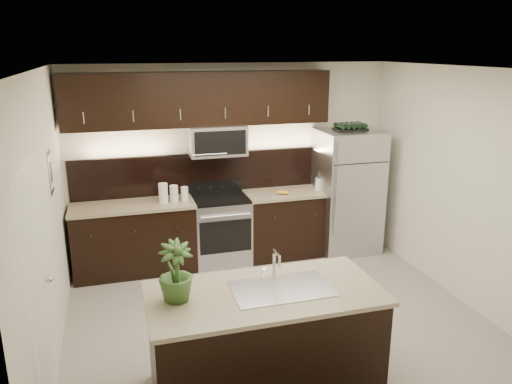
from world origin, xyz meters
TOP-DOWN VIEW (x-y plane):
  - ground at (0.00, 0.00)m, footprint 4.50×4.50m
  - room_walls at (-0.11, -0.04)m, footprint 4.52×4.02m
  - counter_run at (-0.46, 1.69)m, footprint 3.51×0.65m
  - upper_fixtures at (-0.43, 1.84)m, footprint 3.49×0.40m
  - island at (-0.46, -1.09)m, footprint 1.96×0.96m
  - sink_faucet at (-0.31, -1.08)m, footprint 0.84×0.50m
  - refrigerator at (1.61, 1.63)m, footprint 0.86×0.77m
  - wine_rack at (1.61, 1.63)m, footprint 0.44×0.27m
  - plant at (-1.19, -1.03)m, footprint 0.34×0.34m
  - canisters at (-0.91, 1.65)m, footprint 0.39×0.14m
  - french_press at (1.17, 1.64)m, footprint 0.09×0.09m
  - bananas at (0.57, 1.61)m, footprint 0.20×0.18m

SIDE VIEW (x-z plane):
  - ground at x=0.00m, z-range 0.00..0.00m
  - counter_run at x=-0.46m, z-range 0.00..0.94m
  - island at x=-0.46m, z-range 0.00..0.94m
  - refrigerator at x=1.61m, z-range 0.00..1.78m
  - sink_faucet at x=-0.31m, z-range 0.81..1.10m
  - bananas at x=0.57m, z-range 0.94..0.99m
  - french_press at x=1.17m, z-range 0.91..1.17m
  - canisters at x=-0.91m, z-range 0.92..1.19m
  - plant at x=-1.19m, z-range 0.94..1.44m
  - room_walls at x=-0.11m, z-range 0.34..3.05m
  - wine_rack at x=1.61m, z-range 1.78..1.88m
  - upper_fixtures at x=-0.43m, z-range 1.31..2.97m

